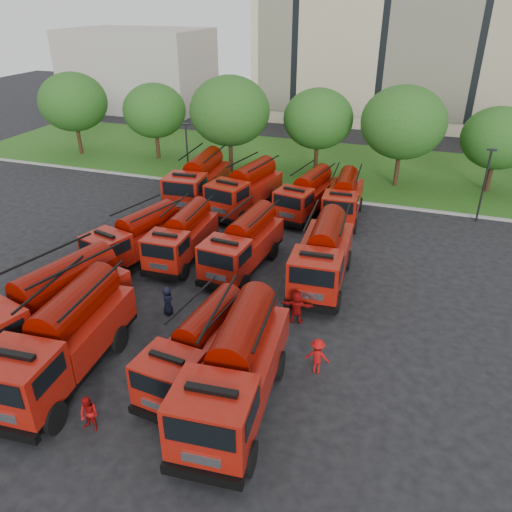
{
  "coord_description": "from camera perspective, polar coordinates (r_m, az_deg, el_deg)",
  "views": [
    {
      "loc": [
        7.84,
        -17.87,
        14.04
      ],
      "look_at": [
        0.31,
        4.06,
        1.8
      ],
      "focal_mm": 35.0,
      "sensor_mm": 36.0,
      "label": 1
    }
  ],
  "objects": [
    {
      "name": "fire_truck_6",
      "position": [
        28.08,
        -1.44,
        1.43
      ],
      "size": [
        2.96,
        7.0,
        3.1
      ],
      "rotation": [
        0.0,
        0.0,
        -0.09
      ],
      "color": "black",
      "rests_on": "ground"
    },
    {
      "name": "fire_truck_10",
      "position": [
        35.53,
        5.8,
        7.01
      ],
      "size": [
        3.34,
        6.82,
        2.98
      ],
      "rotation": [
        0.0,
        0.0,
        -0.17
      ],
      "color": "black",
      "rests_on": "ground"
    },
    {
      "name": "tree_3",
      "position": [
        43.81,
        7.12,
        15.29
      ],
      "size": [
        5.88,
        5.88,
        7.19
      ],
      "color": "#382314",
      "rests_on": "ground"
    },
    {
      "name": "firefighter_3",
      "position": [
        21.59,
        6.91,
        -12.99
      ],
      "size": [
        1.07,
        0.57,
        1.63
      ],
      "primitive_type": "imported",
      "rotation": [
        0.0,
        0.0,
        3.16
      ],
      "color": "#950C0B",
      "rests_on": "ground"
    },
    {
      "name": "tree_0",
      "position": [
        51.82,
        -20.18,
        16.2
      ],
      "size": [
        6.3,
        6.3,
        7.7
      ],
      "color": "#382314",
      "rests_on": "ground"
    },
    {
      "name": "ground",
      "position": [
        24.04,
        -3.88,
        -7.98
      ],
      "size": [
        140.0,
        140.0,
        0.0
      ],
      "primitive_type": "plane",
      "color": "black",
      "rests_on": "ground"
    },
    {
      "name": "firefighter_4",
      "position": [
        25.23,
        -9.93,
        -6.47
      ],
      "size": [
        0.86,
        0.83,
        1.49
      ],
      "primitive_type": "imported",
      "rotation": [
        0.0,
        0.0,
        2.44
      ],
      "color": "black",
      "rests_on": "ground"
    },
    {
      "name": "fire_truck_9",
      "position": [
        36.04,
        -1.21,
        7.71
      ],
      "size": [
        3.77,
        7.52,
        3.27
      ],
      "rotation": [
        0.0,
        0.0,
        -0.19
      ],
      "color": "black",
      "rests_on": "ground"
    },
    {
      "name": "fire_truck_7",
      "position": [
        26.88,
        7.64,
        0.16
      ],
      "size": [
        3.01,
        7.43,
        3.32
      ],
      "rotation": [
        0.0,
        0.0,
        0.06
      ],
      "color": "black",
      "rests_on": "ground"
    },
    {
      "name": "tree_1",
      "position": [
        48.26,
        -11.53,
        15.96
      ],
      "size": [
        5.71,
        5.71,
        6.98
      ],
      "color": "#382314",
      "rests_on": "ground"
    },
    {
      "name": "tree_4",
      "position": [
        41.37,
        16.49,
        14.43
      ],
      "size": [
        6.55,
        6.55,
        8.01
      ],
      "color": "#382314",
      "rests_on": "ground"
    },
    {
      "name": "fire_truck_0",
      "position": [
        23.83,
        -22.95,
        -5.49
      ],
      "size": [
        4.66,
        8.4,
        3.63
      ],
      "rotation": [
        0.0,
        0.0,
        -0.26
      ],
      "color": "black",
      "rests_on": "ground"
    },
    {
      "name": "firefighter_1",
      "position": [
        20.09,
        -18.21,
        -18.31
      ],
      "size": [
        0.75,
        0.44,
        1.5
      ],
      "primitive_type": "imported",
      "rotation": [
        0.0,
        0.0,
        -0.06
      ],
      "color": "#950C0B",
      "rests_on": "ground"
    },
    {
      "name": "lamp_post_0",
      "position": [
        40.9,
        -7.87,
        11.76
      ],
      "size": [
        0.6,
        0.25,
        5.11
      ],
      "color": "black",
      "rests_on": "ground"
    },
    {
      "name": "apartment_building",
      "position": [
        66.09,
        15.43,
        25.63
      ],
      "size": [
        30.0,
        14.18,
        25.0
      ],
      "color": "beige",
      "rests_on": "ground"
    },
    {
      "name": "fire_truck_3",
      "position": [
        18.87,
        -2.39,
        -12.75
      ],
      "size": [
        3.36,
        7.94,
        3.53
      ],
      "rotation": [
        0.0,
        0.0,
        0.08
      ],
      "color": "black",
      "rests_on": "ground"
    },
    {
      "name": "fire_truck_11",
      "position": [
        35.3,
        9.98,
        6.57
      ],
      "size": [
        2.68,
        6.61,
        2.96
      ],
      "rotation": [
        0.0,
        0.0,
        0.06
      ],
      "color": "black",
      "rests_on": "ground"
    },
    {
      "name": "tree_2",
      "position": [
        43.32,
        -3.02,
        16.23
      ],
      "size": [
        6.72,
        6.72,
        8.22
      ],
      "color": "#382314",
      "rests_on": "ground"
    },
    {
      "name": "lawn",
      "position": [
        46.71,
        8.55,
        10.11
      ],
      "size": [
        70.0,
        16.0,
        0.12
      ],
      "primitive_type": "cube",
      "color": "#234C14",
      "rests_on": "ground"
    },
    {
      "name": "firefighter_0",
      "position": [
        19.92,
        -11.81,
        -17.76
      ],
      "size": [
        0.58,
        0.45,
        1.51
      ],
      "primitive_type": "imported",
      "rotation": [
        0.0,
        0.0,
        0.08
      ],
      "color": "#950C0B",
      "rests_on": "ground"
    },
    {
      "name": "fire_truck_8",
      "position": [
        37.62,
        -6.58,
        8.56
      ],
      "size": [
        3.18,
        7.76,
        3.46
      ],
      "rotation": [
        0.0,
        0.0,
        0.06
      ],
      "color": "black",
      "rests_on": "ground"
    },
    {
      "name": "side_building",
      "position": [
        73.09,
        -13.21,
        20.05
      ],
      "size": [
        18.0,
        12.0,
        10.0
      ],
      "primitive_type": "cube",
      "color": "#A49C91",
      "rests_on": "ground"
    },
    {
      "name": "fire_truck_1",
      "position": [
        21.66,
        -21.23,
        -8.9
      ],
      "size": [
        3.3,
        7.9,
        3.51
      ],
      "rotation": [
        0.0,
        0.0,
        0.08
      ],
      "color": "black",
      "rests_on": "ground"
    },
    {
      "name": "firefighter_5",
      "position": [
        24.36,
        4.6,
        -7.48
      ],
      "size": [
        1.63,
        0.84,
        1.68
      ],
      "primitive_type": "imported",
      "rotation": [
        0.0,
        0.0,
        3.25
      ],
      "color": "#950C0B",
      "rests_on": "ground"
    },
    {
      "name": "lamp_post_1",
      "position": [
        37.04,
        24.68,
        7.76
      ],
      "size": [
        0.6,
        0.25,
        5.11
      ],
      "color": "black",
      "rests_on": "ground"
    },
    {
      "name": "fire_truck_5",
      "position": [
        29.49,
        -8.41,
        2.25
      ],
      "size": [
        2.54,
        6.46,
        2.9
      ],
      "rotation": [
        0.0,
        0.0,
        0.04
      ],
      "color": "black",
      "rests_on": "ground"
    },
    {
      "name": "fire_truck_4",
      "position": [
        29.75,
        -13.53,
        2.04
      ],
      "size": [
        3.81,
        6.81,
        2.94
      ],
      "rotation": [
        0.0,
        0.0,
        -0.26
      ],
      "color": "black",
      "rests_on": "ground"
    },
    {
      "name": "fire_truck_2",
      "position": [
        20.48,
        -6.59,
        -10.31
      ],
      "size": [
        2.84,
        6.55,
        2.9
      ],
      "rotation": [
        0.0,
        0.0,
        -0.1
      ],
      "color": "black",
      "rests_on": "ground"
    },
    {
      "name": "curb",
      "position": [
        39.2,
        6.2,
        6.78
      ],
      "size": [
        70.0,
        0.3,
        0.14
      ],
      "primitive_type": "cube",
      "color": "gray",
      "rests_on": "ground"
    },
    {
      "name": "tree_5",
      "position": [
        42.81,
        25.94,
        12.02
      ],
      "size": [
        5.46,
        5.46,
        6.68
      ],
      "color": "#382314",
      "rests_on": "ground"
    },
    {
      "name": "firefighter_2",
      "position": [
        18.28,
        -2.74,
        -22.39
      ],
      "size": [
        0.76,
        1.03,
        1.56
      ],
      "primitive_type": "imported",
      "rotation": [
        0.0,
        0.0,
        1.29
      ],
      "color": "#950C0B",
      "rests_on": "ground"
    }
  ]
}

